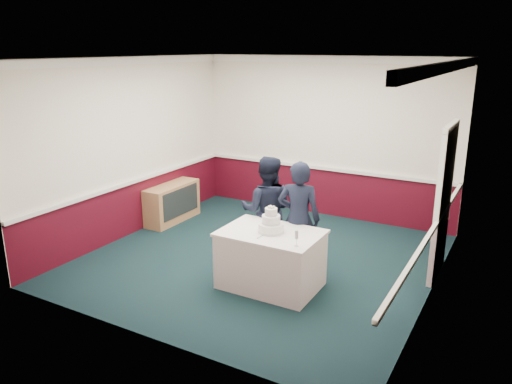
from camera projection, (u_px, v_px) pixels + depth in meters
The scene contains 9 objects.
ground at pixel (260, 259), 7.69m from camera, with size 5.00×5.00×0.00m, color #12282B.
room_shell at pixel (284, 127), 7.61m from camera, with size 5.00×5.00×3.00m.
sideboard at pixel (172, 203), 9.28m from camera, with size 0.41×1.20×0.70m.
cake_table at pixel (271, 259), 6.72m from camera, with size 1.32×0.92×0.79m.
wedding_cake at pixel (271, 224), 6.58m from camera, with size 0.35×0.35×0.36m.
cake_knife at pixel (262, 236), 6.46m from camera, with size 0.01×0.22×0.01m, color silver.
champagne_flute at pixel (297, 236), 6.10m from camera, with size 0.05×0.05×0.21m.
person_man at pixel (267, 210), 7.39m from camera, with size 0.79×0.62×1.64m, color black.
person_woman at pixel (299, 219), 6.97m from camera, with size 0.61×0.40×1.66m, color black.
Camera 1 is at (3.42, -6.21, 3.16)m, focal length 35.00 mm.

